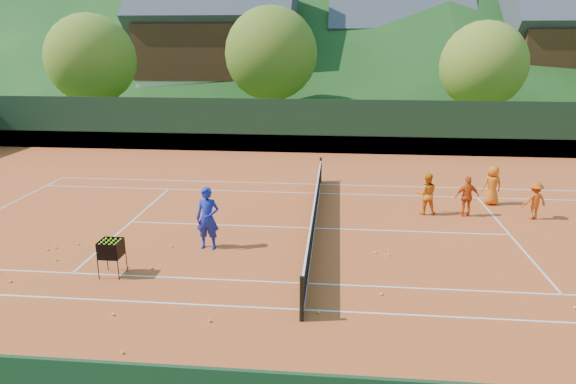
# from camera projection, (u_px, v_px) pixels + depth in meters

# --- Properties ---
(ground) EXTENTS (400.00, 400.00, 0.00)m
(ground) POSITION_uv_depth(u_px,v_px,m) (314.00, 229.00, 17.33)
(ground) COLOR #315119
(ground) RESTS_ON ground
(clay_court) EXTENTS (40.00, 24.00, 0.02)m
(clay_court) POSITION_uv_depth(u_px,v_px,m) (314.00, 228.00, 17.33)
(clay_court) COLOR #BE4B1E
(clay_court) RESTS_ON ground
(coach) EXTENTS (0.72, 0.49, 1.92)m
(coach) POSITION_uv_depth(u_px,v_px,m) (208.00, 218.00, 15.42)
(coach) COLOR #1825A0
(coach) RESTS_ON clay_court
(student_a) EXTENTS (0.75, 0.58, 1.53)m
(student_a) POSITION_uv_depth(u_px,v_px,m) (426.00, 194.00, 18.54)
(student_a) COLOR orange
(student_a) RESTS_ON clay_court
(student_b) EXTENTS (0.90, 0.47, 1.47)m
(student_b) POSITION_uv_depth(u_px,v_px,m) (467.00, 196.00, 18.33)
(student_b) COLOR #E25214
(student_b) RESTS_ON clay_court
(student_c) EXTENTS (0.84, 0.65, 1.53)m
(student_c) POSITION_uv_depth(u_px,v_px,m) (492.00, 185.00, 19.62)
(student_c) COLOR orange
(student_c) RESTS_ON clay_court
(student_d) EXTENTS (0.97, 0.70, 1.35)m
(student_d) POSITION_uv_depth(u_px,v_px,m) (535.00, 201.00, 18.05)
(student_d) COLOR #CE5112
(student_d) RESTS_ON clay_court
(tennis_ball_2) EXTENTS (0.07, 0.07, 0.07)m
(tennis_ball_2) POSITION_uv_depth(u_px,v_px,m) (375.00, 252.00, 15.27)
(tennis_ball_2) COLOR #DDF428
(tennis_ball_2) RESTS_ON clay_court
(tennis_ball_3) EXTENTS (0.07, 0.07, 0.07)m
(tennis_ball_3) POSITION_uv_depth(u_px,v_px,m) (210.00, 321.00, 11.55)
(tennis_ball_3) COLOR #DDF428
(tennis_ball_3) RESTS_ON clay_court
(tennis_ball_4) EXTENTS (0.07, 0.07, 0.07)m
(tennis_ball_4) POSITION_uv_depth(u_px,v_px,m) (123.00, 352.00, 10.39)
(tennis_ball_4) COLOR #DDF428
(tennis_ball_4) RESTS_ON clay_court
(tennis_ball_5) EXTENTS (0.07, 0.07, 0.07)m
(tennis_ball_5) POSITION_uv_depth(u_px,v_px,m) (9.00, 355.00, 10.29)
(tennis_ball_5) COLOR #DDF428
(tennis_ball_5) RESTS_ON clay_court
(tennis_ball_8) EXTENTS (0.07, 0.07, 0.07)m
(tennis_ball_8) POSITION_uv_depth(u_px,v_px,m) (57.00, 260.00, 14.76)
(tennis_ball_8) COLOR #DDF428
(tennis_ball_8) RESTS_ON clay_court
(tennis_ball_9) EXTENTS (0.07, 0.07, 0.07)m
(tennis_ball_9) POSITION_uv_depth(u_px,v_px,m) (56.00, 247.00, 15.64)
(tennis_ball_9) COLOR #DDF428
(tennis_ball_9) RESTS_ON clay_court
(tennis_ball_10) EXTENTS (0.07, 0.07, 0.07)m
(tennis_ball_10) POSITION_uv_depth(u_px,v_px,m) (152.00, 268.00, 14.24)
(tennis_ball_10) COLOR #DDF428
(tennis_ball_10) RESTS_ON clay_court
(tennis_ball_11) EXTENTS (0.07, 0.07, 0.07)m
(tennis_ball_11) POSITION_uv_depth(u_px,v_px,m) (11.00, 281.00, 13.45)
(tennis_ball_11) COLOR #DDF428
(tennis_ball_11) RESTS_ON clay_court
(tennis_ball_12) EXTENTS (0.07, 0.07, 0.07)m
(tennis_ball_12) POSITION_uv_depth(u_px,v_px,m) (389.00, 255.00, 15.09)
(tennis_ball_12) COLOR #DDF428
(tennis_ball_12) RESTS_ON clay_court
(tennis_ball_13) EXTENTS (0.07, 0.07, 0.07)m
(tennis_ball_13) POSITION_uv_depth(u_px,v_px,m) (172.00, 246.00, 15.72)
(tennis_ball_13) COLOR #DDF428
(tennis_ball_13) RESTS_ON clay_court
(tennis_ball_14) EXTENTS (0.07, 0.07, 0.07)m
(tennis_ball_14) POSITION_uv_depth(u_px,v_px,m) (175.00, 372.00, 9.78)
(tennis_ball_14) COLOR #DDF428
(tennis_ball_14) RESTS_ON clay_court
(tennis_ball_16) EXTENTS (0.07, 0.07, 0.07)m
(tennis_ball_16) POSITION_uv_depth(u_px,v_px,m) (48.00, 250.00, 15.47)
(tennis_ball_16) COLOR #DDF428
(tennis_ball_16) RESTS_ON clay_court
(tennis_ball_19) EXTENTS (0.07, 0.07, 0.07)m
(tennis_ball_19) POSITION_uv_depth(u_px,v_px,m) (319.00, 312.00, 11.93)
(tennis_ball_19) COLOR #DDF428
(tennis_ball_19) RESTS_ON clay_court
(tennis_ball_20) EXTENTS (0.07, 0.07, 0.07)m
(tennis_ball_20) POSITION_uv_depth(u_px,v_px,m) (381.00, 294.00, 12.78)
(tennis_ball_20) COLOR #DDF428
(tennis_ball_20) RESTS_ON clay_court
(tennis_ball_21) EXTENTS (0.07, 0.07, 0.07)m
(tennis_ball_21) POSITION_uv_depth(u_px,v_px,m) (113.00, 314.00, 11.82)
(tennis_ball_21) COLOR #DDF428
(tennis_ball_21) RESTS_ON clay_court
(tennis_ball_22) EXTENTS (0.07, 0.07, 0.07)m
(tennis_ball_22) POSITION_uv_depth(u_px,v_px,m) (575.00, 308.00, 12.13)
(tennis_ball_22) COLOR #DDF428
(tennis_ball_22) RESTS_ON clay_court
(tennis_ball_25) EXTENTS (0.07, 0.07, 0.07)m
(tennis_ball_25) POSITION_uv_depth(u_px,v_px,m) (78.00, 244.00, 15.91)
(tennis_ball_25) COLOR #DDF428
(tennis_ball_25) RESTS_ON clay_court
(tennis_ball_26) EXTENTS (0.07, 0.07, 0.07)m
(tennis_ball_26) POSITION_uv_depth(u_px,v_px,m) (127.00, 267.00, 14.31)
(tennis_ball_26) COLOR #DDF428
(tennis_ball_26) RESTS_ON clay_court
(court_lines) EXTENTS (23.83, 11.03, 0.00)m
(court_lines) POSITION_uv_depth(u_px,v_px,m) (314.00, 228.00, 17.33)
(court_lines) COLOR silver
(court_lines) RESTS_ON clay_court
(tennis_net) EXTENTS (0.10, 12.07, 1.10)m
(tennis_net) POSITION_uv_depth(u_px,v_px,m) (314.00, 214.00, 17.18)
(tennis_net) COLOR black
(tennis_net) RESTS_ON clay_court
(perimeter_fence) EXTENTS (40.40, 24.24, 3.00)m
(perimeter_fence) POSITION_uv_depth(u_px,v_px,m) (315.00, 193.00, 16.97)
(perimeter_fence) COLOR black
(perimeter_fence) RESTS_ON clay_court
(ball_hopper) EXTENTS (0.57, 0.57, 1.00)m
(ball_hopper) POSITION_uv_depth(u_px,v_px,m) (111.00, 249.00, 13.67)
(ball_hopper) COLOR black
(ball_hopper) RESTS_ON clay_court
(chalet_left) EXTENTS (13.80, 9.93, 12.92)m
(chalet_left) POSITION_uv_depth(u_px,v_px,m) (218.00, 45.00, 45.26)
(chalet_left) COLOR beige
(chalet_left) RESTS_ON ground
(chalet_mid) EXTENTS (12.65, 8.82, 11.45)m
(chalet_mid) POSITION_uv_depth(u_px,v_px,m) (396.00, 52.00, 47.79)
(chalet_mid) COLOR beige
(chalet_mid) RESTS_ON ground
(chalet_right) EXTENTS (11.50, 8.82, 11.91)m
(chalet_right) POSITION_uv_depth(u_px,v_px,m) (572.00, 51.00, 42.61)
(chalet_right) COLOR beige
(chalet_right) RESTS_ON ground
(tree_a) EXTENTS (6.00, 6.00, 7.88)m
(tree_a) POSITION_uv_depth(u_px,v_px,m) (91.00, 59.00, 34.59)
(tree_a) COLOR #402619
(tree_a) RESTS_ON ground
(tree_b) EXTENTS (6.40, 6.40, 8.40)m
(tree_b) POSITION_uv_depth(u_px,v_px,m) (271.00, 54.00, 35.30)
(tree_b) COLOR #41281A
(tree_b) RESTS_ON ground
(tree_c) EXTENTS (5.60, 5.60, 7.35)m
(tree_c) POSITION_uv_depth(u_px,v_px,m) (483.00, 65.00, 33.24)
(tree_c) COLOR #3F2719
(tree_c) RESTS_ON ground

